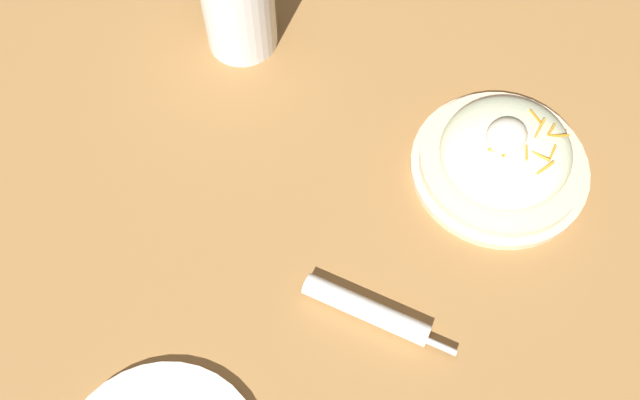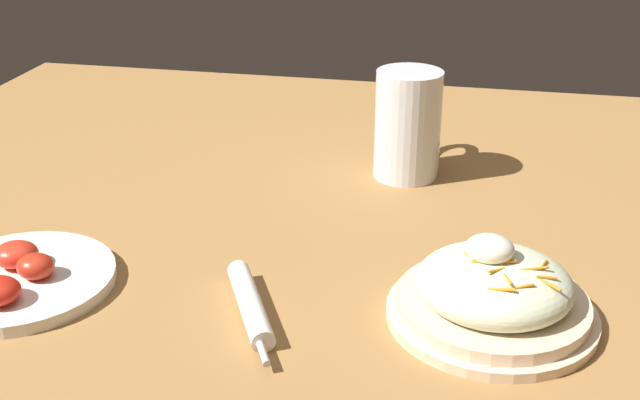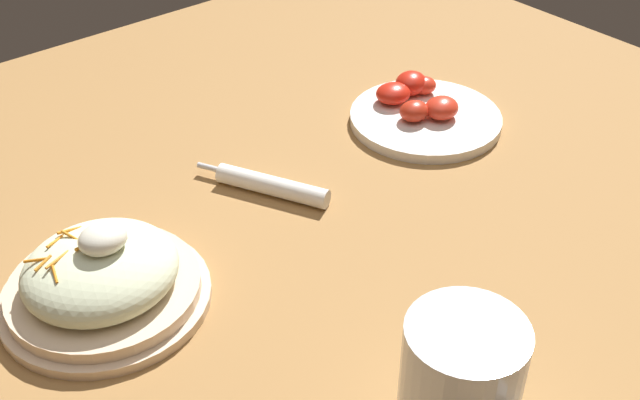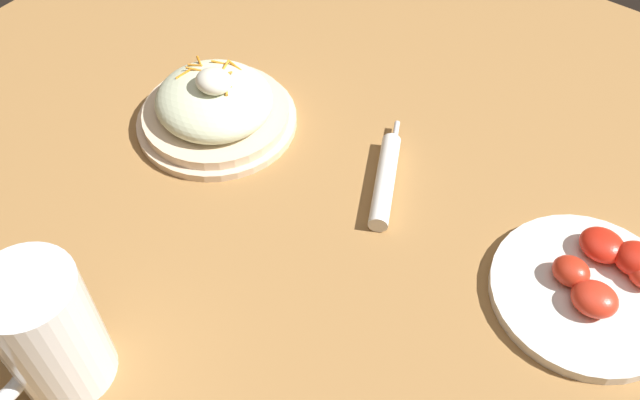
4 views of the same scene
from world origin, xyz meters
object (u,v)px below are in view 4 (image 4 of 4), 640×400
salad_plate (215,107)px  beer_mug (48,339)px  napkin_roll (388,181)px  tomato_plate (593,285)px

salad_plate → beer_mug: size_ratio=1.39×
napkin_roll → tomato_plate: 0.27m
salad_plate → tomato_plate: 0.52m
salad_plate → tomato_plate: salad_plate is taller
tomato_plate → salad_plate: bearing=5.3°
salad_plate → beer_mug: bearing=109.2°
beer_mug → tomato_plate: beer_mug is taller
salad_plate → napkin_roll: size_ratio=1.28×
napkin_roll → tomato_plate: tomato_plate is taller
salad_plate → tomato_plate: (-0.52, -0.05, -0.02)m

